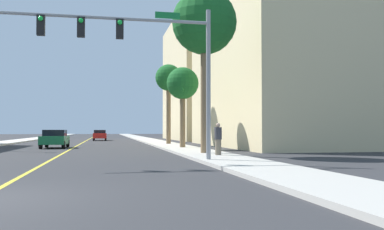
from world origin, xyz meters
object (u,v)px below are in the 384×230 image
palm_far (169,80)px  car_green (55,139)px  palm_near (204,24)px  palm_mid (183,85)px  pedestrian (218,139)px  car_red (100,135)px  traffic_signal_mast (140,47)px

palm_far → car_green: 11.82m
palm_near → palm_mid: size_ratio=1.55×
palm_mid → pedestrian: (0.08, -9.98, -3.84)m
palm_far → car_red: (-6.56, 19.04, -5.40)m
palm_near → palm_far: (0.25, 15.75, -1.37)m
car_red → car_green: (-3.13, -23.13, 0.01)m
palm_near → palm_mid: (0.16, 7.87, -2.69)m
car_green → pedestrian: pedestrian is taller
palm_far → pedestrian: (-0.01, -17.86, -5.17)m
car_red → pedestrian: bearing=-80.4°
traffic_signal_mast → car_green: traffic_signal_mast is taller
traffic_signal_mast → car_green: bearing=107.8°
palm_mid → car_green: bearing=158.4°
palm_near → car_green: palm_near is taller
palm_mid → palm_far: (0.09, 7.88, 1.32)m
palm_near → car_green: 16.46m
traffic_signal_mast → car_red: size_ratio=2.18×
traffic_signal_mast → palm_far: palm_far is taller
palm_near → pedestrian: bearing=-83.6°
palm_mid → palm_near: bearing=-91.1°
car_green → pedestrian: bearing=-53.5°
palm_near → palm_far: bearing=89.1°
pedestrian → car_green: bearing=55.6°
traffic_signal_mast → palm_near: 7.02m
car_green → palm_far: bearing=24.3°
palm_near → pedestrian: (0.24, -2.11, -6.53)m
palm_mid → pedestrian: size_ratio=3.64×
palm_far → pedestrian: size_ratio=4.50×
palm_far → pedestrian: palm_far is taller
palm_mid → car_red: palm_mid is taller
palm_mid → traffic_signal_mast: bearing=-107.9°
palm_near → palm_far: size_ratio=1.25×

